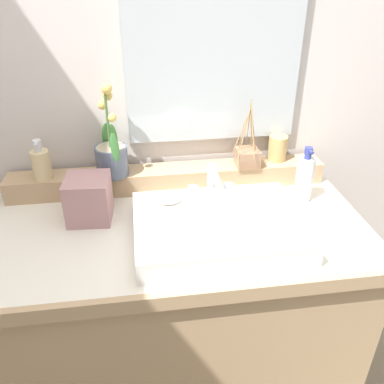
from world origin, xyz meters
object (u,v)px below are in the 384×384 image
at_px(sink_basin, 219,229).
at_px(reed_diffuser, 247,157).
at_px(soap_dispenser, 41,164).
at_px(tumbler_cup, 278,148).
at_px(tissue_box, 89,199).
at_px(soap_bar, 169,200).
at_px(potted_plant, 111,154).
at_px(lotion_bottle, 304,178).

xyz_separation_m(sink_basin, reed_diffuser, (0.16, 0.31, 0.08)).
bearing_deg(soap_dispenser, tumbler_cup, 2.22).
relative_size(sink_basin, soap_dispenser, 3.54).
bearing_deg(tissue_box, soap_bar, -13.18).
distance_m(potted_plant, reed_diffuser, 0.46).
bearing_deg(reed_diffuser, tissue_box, -165.13).
height_order(potted_plant, lotion_bottle, potted_plant).
bearing_deg(soap_bar, potted_plant, 130.13).
bearing_deg(reed_diffuser, soap_dispenser, 179.74).
height_order(potted_plant, soap_dispenser, potted_plant).
relative_size(tumbler_cup, lotion_bottle, 0.47).
xyz_separation_m(soap_bar, tumbler_cup, (0.41, 0.23, 0.04)).
bearing_deg(potted_plant, reed_diffuser, -0.39).
xyz_separation_m(soap_bar, tissue_box, (-0.24, 0.06, -0.01)).
distance_m(soap_bar, lotion_bottle, 0.46).
relative_size(tumbler_cup, tissue_box, 0.64).
relative_size(sink_basin, tumbler_cup, 5.37).
distance_m(tumbler_cup, lotion_bottle, 0.17).
distance_m(sink_basin, potted_plant, 0.45).
xyz_separation_m(tumbler_cup, tissue_box, (-0.65, -0.18, -0.05)).
bearing_deg(tissue_box, reed_diffuser, 14.87).
bearing_deg(lotion_bottle, reed_diffuser, 140.58).
bearing_deg(soap_dispenser, reed_diffuser, -0.26).
xyz_separation_m(soap_bar, soap_dispenser, (-0.40, 0.20, 0.05)).
distance_m(sink_basin, tissue_box, 0.41).
distance_m(soap_dispenser, lotion_bottle, 0.86).
bearing_deg(potted_plant, tumbler_cup, 3.09).
bearing_deg(reed_diffuser, sink_basin, -117.59).
bearing_deg(soap_bar, reed_diffuser, 34.22).
xyz_separation_m(sink_basin, tumbler_cup, (0.28, 0.34, 0.09)).
height_order(potted_plant, tissue_box, potted_plant).
bearing_deg(lotion_bottle, potted_plant, 167.80).
distance_m(reed_diffuser, lotion_bottle, 0.21).
bearing_deg(tumbler_cup, tissue_box, -164.90).
relative_size(soap_bar, tumbler_cup, 0.78).
height_order(soap_bar, tumbler_cup, tumbler_cup).
xyz_separation_m(soap_bar, reed_diffuser, (0.29, 0.20, 0.03)).
bearing_deg(tissue_box, lotion_bottle, 0.87).
distance_m(tumbler_cup, tissue_box, 0.68).
height_order(reed_diffuser, tissue_box, reed_diffuser).
xyz_separation_m(soap_bar, potted_plant, (-0.17, 0.20, 0.07)).
height_order(sink_basin, potted_plant, potted_plant).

